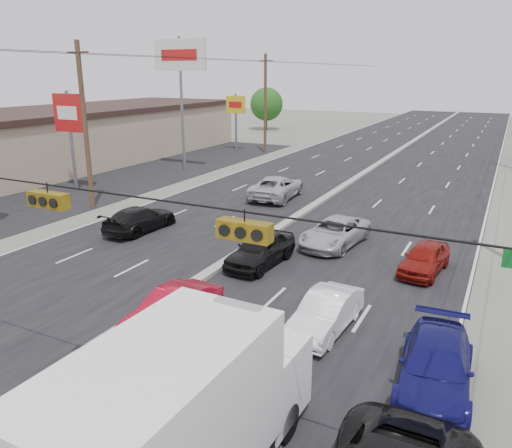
{
  "coord_description": "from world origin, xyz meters",
  "views": [
    {
      "loc": [
        10.58,
        -7.58,
        8.2
      ],
      "look_at": [
        1.68,
        9.96,
        2.2
      ],
      "focal_mm": 35.0,
      "sensor_mm": 36.0,
      "label": 1
    }
  ],
  "objects_px": {
    "red_sedan": "(172,311)",
    "pole_sign_billboard": "(180,64)",
    "tree_left_far": "(267,104)",
    "queue_car_a": "(261,249)",
    "queue_car_c": "(335,233)",
    "oncoming_near": "(140,219)",
    "pole_sign_far": "(236,109)",
    "pole_sign_mid": "(69,118)",
    "queue_car_b": "(326,313)",
    "oncoming_far": "(277,187)",
    "utility_pole_left_b": "(85,126)",
    "queue_car_d": "(436,366)",
    "box_truck": "(181,419)",
    "queue_car_e": "(425,259)",
    "tan_sedan": "(57,441)",
    "utility_pole_left_c": "(265,103)"
  },
  "relations": [
    {
      "from": "tree_left_far",
      "to": "red_sedan",
      "type": "relative_size",
      "value": 1.51
    },
    {
      "from": "queue_car_d",
      "to": "queue_car_e",
      "type": "height_order",
      "value": "queue_car_d"
    },
    {
      "from": "utility_pole_left_b",
      "to": "box_truck",
      "type": "bearing_deg",
      "value": -41.5
    },
    {
      "from": "queue_car_c",
      "to": "oncoming_near",
      "type": "distance_m",
      "value": 10.37
    },
    {
      "from": "pole_sign_billboard",
      "to": "tree_left_far",
      "type": "height_order",
      "value": "pole_sign_billboard"
    },
    {
      "from": "queue_car_a",
      "to": "utility_pole_left_b",
      "type": "bearing_deg",
      "value": 167.47
    },
    {
      "from": "queue_car_a",
      "to": "queue_car_c",
      "type": "distance_m",
      "value": 4.5
    },
    {
      "from": "pole_sign_mid",
      "to": "queue_car_b",
      "type": "distance_m",
      "value": 25.98
    },
    {
      "from": "box_truck",
      "to": "oncoming_far",
      "type": "bearing_deg",
      "value": 111.85
    },
    {
      "from": "pole_sign_billboard",
      "to": "queue_car_a",
      "type": "relative_size",
      "value": 2.61
    },
    {
      "from": "utility_pole_left_c",
      "to": "red_sedan",
      "type": "relative_size",
      "value": 2.47
    },
    {
      "from": "utility_pole_left_b",
      "to": "oncoming_near",
      "type": "distance_m",
      "value": 7.83
    },
    {
      "from": "pole_sign_mid",
      "to": "box_truck",
      "type": "distance_m",
      "value": 29.81
    },
    {
      "from": "utility_pole_left_c",
      "to": "tree_left_far",
      "type": "distance_m",
      "value": 22.19
    },
    {
      "from": "utility_pole_left_c",
      "to": "queue_car_c",
      "type": "xyz_separation_m",
      "value": [
        16.0,
        -25.07,
        -4.45
      ]
    },
    {
      "from": "red_sedan",
      "to": "pole_sign_billboard",
      "type": "bearing_deg",
      "value": 127.91
    },
    {
      "from": "red_sedan",
      "to": "queue_car_e",
      "type": "relative_size",
      "value": 1.09
    },
    {
      "from": "utility_pole_left_b",
      "to": "queue_car_d",
      "type": "height_order",
      "value": "utility_pole_left_b"
    },
    {
      "from": "queue_car_e",
      "to": "red_sedan",
      "type": "bearing_deg",
      "value": -119.82
    },
    {
      "from": "pole_sign_billboard",
      "to": "queue_car_e",
      "type": "bearing_deg",
      "value": -33.15
    },
    {
      "from": "queue_car_e",
      "to": "queue_car_c",
      "type": "bearing_deg",
      "value": 166.86
    },
    {
      "from": "tan_sedan",
      "to": "oncoming_far",
      "type": "xyz_separation_m",
      "value": [
        -6.07,
        24.21,
        -0.1
      ]
    },
    {
      "from": "red_sedan",
      "to": "queue_car_a",
      "type": "bearing_deg",
      "value": 93.94
    },
    {
      "from": "box_truck",
      "to": "red_sedan",
      "type": "height_order",
      "value": "box_truck"
    },
    {
      "from": "box_truck",
      "to": "queue_car_c",
      "type": "xyz_separation_m",
      "value": [
        -2.17,
        16.01,
        -1.19
      ]
    },
    {
      "from": "tan_sedan",
      "to": "queue_car_b",
      "type": "height_order",
      "value": "tan_sedan"
    },
    {
      "from": "utility_pole_left_b",
      "to": "queue_car_d",
      "type": "relative_size",
      "value": 2.18
    },
    {
      "from": "queue_car_b",
      "to": "oncoming_near",
      "type": "distance_m",
      "value": 13.79
    },
    {
      "from": "oncoming_near",
      "to": "pole_sign_far",
      "type": "bearing_deg",
      "value": -68.84
    },
    {
      "from": "tree_left_far",
      "to": "queue_car_a",
      "type": "height_order",
      "value": "tree_left_far"
    },
    {
      "from": "utility_pole_left_b",
      "to": "oncoming_near",
      "type": "bearing_deg",
      "value": -23.16
    },
    {
      "from": "queue_car_b",
      "to": "queue_car_a",
      "type": "bearing_deg",
      "value": 139.89
    },
    {
      "from": "box_truck",
      "to": "pole_sign_far",
      "type": "bearing_deg",
      "value": 119.23
    },
    {
      "from": "pole_sign_billboard",
      "to": "box_truck",
      "type": "distance_m",
      "value": 36.08
    },
    {
      "from": "pole_sign_billboard",
      "to": "queue_car_c",
      "type": "height_order",
      "value": "pole_sign_billboard"
    },
    {
      "from": "utility_pole_left_b",
      "to": "queue_car_b",
      "type": "bearing_deg",
      "value": -24.4
    },
    {
      "from": "box_truck",
      "to": "queue_car_c",
      "type": "bearing_deg",
      "value": 99.15
    },
    {
      "from": "pole_sign_billboard",
      "to": "queue_car_e",
      "type": "height_order",
      "value": "pole_sign_billboard"
    },
    {
      "from": "utility_pole_left_b",
      "to": "pole_sign_far",
      "type": "xyz_separation_m",
      "value": [
        -3.5,
        25.0,
        -0.7
      ]
    },
    {
      "from": "queue_car_c",
      "to": "oncoming_far",
      "type": "xyz_separation_m",
      "value": [
        -6.57,
        7.47,
        0.1
      ]
    },
    {
      "from": "box_truck",
      "to": "queue_car_b",
      "type": "bearing_deg",
      "value": 89.52
    },
    {
      "from": "box_truck",
      "to": "queue_car_e",
      "type": "height_order",
      "value": "box_truck"
    },
    {
      "from": "pole_sign_far",
      "to": "queue_car_d",
      "type": "distance_m",
      "value": 43.55
    },
    {
      "from": "tree_left_far",
      "to": "queue_car_c",
      "type": "height_order",
      "value": "tree_left_far"
    },
    {
      "from": "pole_sign_billboard",
      "to": "queue_car_b",
      "type": "relative_size",
      "value": 2.86
    },
    {
      "from": "oncoming_far",
      "to": "tree_left_far",
      "type": "bearing_deg",
      "value": -67.64
    },
    {
      "from": "queue_car_a",
      "to": "oncoming_far",
      "type": "xyz_separation_m",
      "value": [
        -4.47,
        11.46,
        0.04
      ]
    },
    {
      "from": "pole_sign_mid",
      "to": "queue_car_b",
      "type": "relative_size",
      "value": 1.82
    },
    {
      "from": "utility_pole_left_b",
      "to": "tree_left_far",
      "type": "xyz_separation_m",
      "value": [
        -9.5,
        45.0,
        -1.39
      ]
    },
    {
      "from": "pole_sign_billboard",
      "to": "tree_left_far",
      "type": "distance_m",
      "value": 33.27
    }
  ]
}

